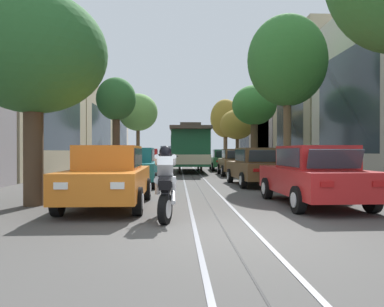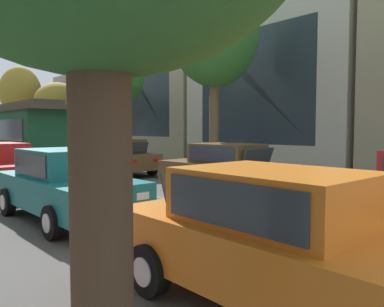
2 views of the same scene
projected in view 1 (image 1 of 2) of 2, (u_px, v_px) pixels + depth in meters
ground_plane at (190, 172)px, 25.70m from camera, size 160.00×160.00×0.00m
trolley_track_rails at (189, 170)px, 28.52m from camera, size 1.14×56.25×0.01m
building_facade_left at (50, 113)px, 26.97m from camera, size 5.15×47.95×9.97m
building_facade_right at (336, 112)px, 26.66m from camera, size 5.89×47.95×10.51m
parked_car_orange_near_left at (109, 176)px, 9.50m from camera, size 2.02×4.37×1.58m
parked_car_teal_second_left at (135, 167)px, 15.31m from camera, size 2.04×4.38×1.58m
parked_car_red_mid_left at (144, 163)px, 20.50m from camera, size 2.14×4.42×1.58m
parked_car_red_near_right at (313, 175)px, 9.77m from camera, size 2.07×4.39×1.58m
parked_car_brown_second_right at (257, 166)px, 15.53m from camera, size 2.14×4.42×1.58m
parked_car_brown_mid_right at (236, 162)px, 22.21m from camera, size 2.08×4.39×1.58m
parked_car_green_fourth_right at (223, 160)px, 27.75m from camera, size 2.09×4.40×1.58m
street_tree_kerb_left_near at (33, 54)px, 9.70m from camera, size 3.87×3.59×5.64m
street_tree_kerb_left_second at (116, 101)px, 24.67m from camera, size 2.65×2.44×6.41m
street_tree_kerb_left_mid at (138, 113)px, 37.31m from camera, size 3.98×3.62×7.31m
street_tree_kerb_right_second at (287, 61)px, 18.18m from camera, size 3.95×3.17×8.22m
street_tree_kerb_right_mid at (254, 106)px, 25.79m from camera, size 3.11×3.11×6.09m
street_tree_kerb_right_fourth at (237, 125)px, 34.12m from camera, size 3.18×3.37×5.34m
street_tree_kerb_right_far at (225, 119)px, 41.99m from camera, size 3.45×3.09×7.41m
cable_car_trolley at (190, 148)px, 25.95m from camera, size 2.65×9.15×3.28m
motorcycle_with_rider at (166, 180)px, 7.78m from camera, size 0.55×1.94×1.56m
pedestrian_on_left_pavement at (109, 160)px, 23.25m from camera, size 0.55×0.42×1.55m
fire_hydrant at (67, 185)px, 11.02m from camera, size 0.40×0.22×0.84m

